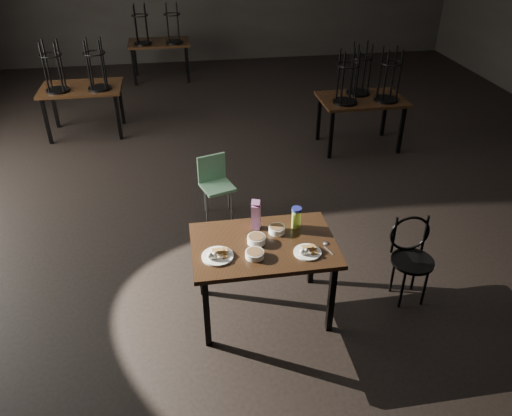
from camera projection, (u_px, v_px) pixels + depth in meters
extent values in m
plane|color=black|center=(286.00, 187.00, 6.45)|extent=(12.00, 12.00, 0.00)
cube|color=black|center=(264.00, 245.00, 4.15)|extent=(1.20, 0.80, 0.04)
cube|color=black|center=(207.00, 312.00, 4.01)|extent=(0.05, 0.05, 0.71)
cube|color=black|center=(331.00, 298.00, 4.15)|extent=(0.05, 0.05, 0.71)
cube|color=black|center=(201.00, 263.00, 4.54)|extent=(0.05, 0.05, 0.71)
cube|color=black|center=(312.00, 252.00, 4.69)|extent=(0.05, 0.05, 0.71)
cylinder|color=white|center=(218.00, 256.00, 3.98)|extent=(0.26, 0.26, 0.02)
cube|color=olive|center=(217.00, 248.00, 3.99)|extent=(0.09, 0.09, 0.04)
cube|color=olive|center=(221.00, 247.00, 3.99)|extent=(0.11, 0.11, 0.03)
ellipsoid|color=white|center=(210.00, 256.00, 3.92)|extent=(0.05, 0.05, 0.06)
ellipsoid|color=white|center=(215.00, 255.00, 3.93)|extent=(0.05, 0.05, 0.06)
cylinder|color=white|center=(307.00, 252.00, 4.03)|extent=(0.23, 0.23, 0.01)
cube|color=olive|center=(307.00, 245.00, 4.03)|extent=(0.08, 0.08, 0.04)
cube|color=olive|center=(310.00, 244.00, 4.04)|extent=(0.09, 0.09, 0.03)
ellipsoid|color=white|center=(302.00, 252.00, 3.97)|extent=(0.04, 0.04, 0.05)
ellipsoid|color=white|center=(306.00, 251.00, 3.98)|extent=(0.04, 0.04, 0.05)
cylinder|color=white|center=(256.00, 240.00, 4.13)|extent=(0.15, 0.15, 0.06)
cylinder|color=brown|center=(256.00, 237.00, 4.12)|extent=(0.13, 0.13, 0.01)
cylinder|color=white|center=(277.00, 230.00, 4.26)|extent=(0.14, 0.14, 0.06)
cylinder|color=brown|center=(277.00, 228.00, 4.25)|extent=(0.12, 0.12, 0.01)
cylinder|color=white|center=(255.00, 254.00, 3.97)|extent=(0.15, 0.15, 0.05)
cylinder|color=brown|center=(255.00, 252.00, 3.96)|extent=(0.13, 0.13, 0.01)
cube|color=#981B88|center=(256.00, 217.00, 4.27)|extent=(0.09, 0.09, 0.23)
cube|color=#981B88|center=(256.00, 203.00, 4.20)|extent=(0.09, 0.09, 0.07)
cylinder|color=#AFE042|center=(296.00, 219.00, 4.30)|extent=(0.09, 0.09, 0.17)
cylinder|color=navy|center=(297.00, 209.00, 4.25)|extent=(0.10, 0.10, 0.03)
ellipsoid|color=silver|center=(325.00, 243.00, 4.14)|extent=(0.06, 0.07, 0.01)
cube|color=silver|center=(329.00, 250.00, 4.05)|extent=(0.05, 0.13, 0.00)
cylinder|color=black|center=(413.00, 261.00, 4.45)|extent=(0.38, 0.38, 0.03)
torus|color=black|center=(410.00, 234.00, 4.49)|extent=(0.37, 0.05, 0.37)
cylinder|color=black|center=(415.00, 271.00, 4.67)|extent=(0.02, 0.02, 0.43)
cylinder|color=black|center=(393.00, 274.00, 4.64)|extent=(0.02, 0.02, 0.43)
cylinder|color=black|center=(402.00, 289.00, 4.46)|extent=(0.02, 0.02, 0.43)
cylinder|color=black|center=(425.00, 286.00, 4.49)|extent=(0.02, 0.02, 0.43)
cube|color=#74B587|center=(217.00, 187.00, 5.67)|extent=(0.42, 0.42, 0.04)
cube|color=#74B587|center=(212.00, 168.00, 5.69)|extent=(0.33, 0.13, 0.32)
cylinder|color=slate|center=(207.00, 209.00, 5.63)|extent=(0.02, 0.02, 0.39)
cylinder|color=slate|center=(232.00, 207.00, 5.67)|extent=(0.02, 0.02, 0.39)
cylinder|color=slate|center=(205.00, 196.00, 5.87)|extent=(0.02, 0.02, 0.39)
cylinder|color=slate|center=(229.00, 194.00, 5.91)|extent=(0.02, 0.02, 0.39)
cube|color=black|center=(81.00, 88.00, 7.53)|extent=(1.20, 0.80, 0.04)
cube|color=black|center=(47.00, 122.00, 7.39)|extent=(0.05, 0.05, 0.71)
cube|color=black|center=(118.00, 117.00, 7.53)|extent=(0.05, 0.05, 0.71)
cube|color=black|center=(54.00, 106.00, 7.93)|extent=(0.05, 0.05, 0.71)
cube|color=black|center=(121.00, 103.00, 8.07)|extent=(0.05, 0.05, 0.71)
cylinder|color=black|center=(58.00, 90.00, 7.35)|extent=(0.34, 0.34, 0.03)
torus|color=black|center=(51.00, 56.00, 7.08)|extent=(0.32, 0.32, 0.02)
cylinder|color=black|center=(61.00, 63.00, 7.25)|extent=(0.03, 0.03, 0.70)
cylinder|color=black|center=(47.00, 64.00, 7.22)|extent=(0.03, 0.03, 0.70)
cylinder|color=black|center=(44.00, 68.00, 7.06)|extent=(0.03, 0.03, 0.70)
cylinder|color=black|center=(59.00, 67.00, 7.08)|extent=(0.03, 0.03, 0.70)
cylinder|color=black|center=(100.00, 88.00, 7.43)|extent=(0.34, 0.34, 0.03)
torus|color=black|center=(94.00, 54.00, 7.16)|extent=(0.32, 0.32, 0.02)
cylinder|color=black|center=(103.00, 61.00, 7.33)|extent=(0.03, 0.03, 0.70)
cylinder|color=black|center=(90.00, 62.00, 7.30)|extent=(0.03, 0.03, 0.70)
cylinder|color=black|center=(88.00, 66.00, 7.14)|extent=(0.03, 0.03, 0.70)
cylinder|color=black|center=(102.00, 65.00, 7.16)|extent=(0.03, 0.03, 0.70)
cube|color=black|center=(362.00, 99.00, 7.12)|extent=(1.20, 0.80, 0.04)
cube|color=black|center=(331.00, 135.00, 6.98)|extent=(0.05, 0.05, 0.71)
cube|color=black|center=(401.00, 130.00, 7.12)|extent=(0.05, 0.05, 0.71)
cube|color=black|center=(319.00, 118.00, 7.51)|extent=(0.05, 0.05, 0.71)
cube|color=black|center=(384.00, 114.00, 7.66)|extent=(0.05, 0.05, 0.71)
cylinder|color=black|center=(345.00, 102.00, 6.93)|extent=(0.34, 0.34, 0.03)
torus|color=black|center=(349.00, 66.00, 6.67)|extent=(0.32, 0.32, 0.02)
cylinder|color=black|center=(352.00, 73.00, 6.84)|extent=(0.03, 0.03, 0.70)
cylinder|color=black|center=(338.00, 74.00, 6.81)|extent=(0.03, 0.03, 0.70)
cylinder|color=black|center=(343.00, 78.00, 6.64)|extent=(0.03, 0.03, 0.70)
cylinder|color=black|center=(357.00, 78.00, 6.67)|extent=(0.03, 0.03, 0.70)
cylinder|color=black|center=(386.00, 99.00, 7.02)|extent=(0.34, 0.34, 0.03)
torus|color=black|center=(391.00, 64.00, 6.75)|extent=(0.32, 0.32, 0.02)
cylinder|color=black|center=(394.00, 71.00, 6.92)|extent=(0.03, 0.03, 0.70)
cylinder|color=black|center=(380.00, 72.00, 6.89)|extent=(0.03, 0.03, 0.70)
cylinder|color=black|center=(386.00, 76.00, 6.72)|extent=(0.03, 0.03, 0.70)
cylinder|color=black|center=(400.00, 76.00, 6.75)|extent=(0.03, 0.03, 0.70)
cylinder|color=black|center=(358.00, 93.00, 7.25)|extent=(0.34, 0.34, 0.03)
torus|color=black|center=(362.00, 58.00, 6.98)|extent=(0.32, 0.32, 0.02)
cylinder|color=black|center=(365.00, 65.00, 7.15)|extent=(0.03, 0.03, 0.70)
cylinder|color=black|center=(352.00, 66.00, 7.13)|extent=(0.03, 0.03, 0.70)
cylinder|color=black|center=(356.00, 70.00, 6.96)|extent=(0.03, 0.03, 0.70)
cylinder|color=black|center=(370.00, 69.00, 6.99)|extent=(0.03, 0.03, 0.70)
cube|color=black|center=(159.00, 43.00, 9.85)|extent=(1.20, 0.80, 0.04)
cube|color=black|center=(134.00, 67.00, 9.72)|extent=(0.05, 0.05, 0.71)
cube|color=black|center=(188.00, 65.00, 9.86)|extent=(0.05, 0.05, 0.71)
cube|color=black|center=(135.00, 58.00, 10.25)|extent=(0.05, 0.05, 0.71)
cube|color=black|center=(186.00, 56.00, 10.39)|extent=(0.05, 0.05, 0.71)
cylinder|color=black|center=(143.00, 43.00, 9.67)|extent=(0.34, 0.34, 0.03)
torus|color=black|center=(140.00, 16.00, 9.40)|extent=(0.32, 0.32, 0.02)
cylinder|color=black|center=(146.00, 22.00, 9.57)|extent=(0.03, 0.03, 0.70)
cylinder|color=black|center=(136.00, 23.00, 9.54)|extent=(0.03, 0.03, 0.70)
cylinder|color=black|center=(135.00, 25.00, 9.38)|extent=(0.03, 0.03, 0.70)
cylinder|color=black|center=(146.00, 25.00, 9.41)|extent=(0.03, 0.03, 0.70)
cylinder|color=black|center=(174.00, 42.00, 9.75)|extent=(0.34, 0.34, 0.03)
torus|color=black|center=(172.00, 15.00, 9.49)|extent=(0.32, 0.32, 0.02)
cylinder|color=black|center=(178.00, 21.00, 9.65)|extent=(0.03, 0.03, 0.70)
cylinder|color=black|center=(167.00, 22.00, 9.63)|extent=(0.03, 0.03, 0.70)
cylinder|color=black|center=(167.00, 24.00, 9.46)|extent=(0.03, 0.03, 0.70)
cylinder|color=black|center=(178.00, 24.00, 9.49)|extent=(0.03, 0.03, 0.70)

